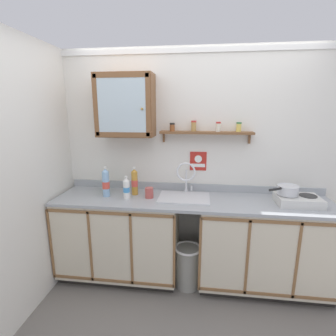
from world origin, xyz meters
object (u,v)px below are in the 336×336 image
at_px(warning_sign, 198,161).
at_px(mug, 149,193).
at_px(bottle_opaque_white_1, 126,189).
at_px(bottle_juice_amber_0, 135,182).
at_px(trash_bin, 188,266).
at_px(hot_plate_stove, 298,200).
at_px(sink, 184,197).
at_px(bottle_water_blue_2, 106,183).
at_px(bottle_soda_green_3, 105,184).
at_px(saucepan, 288,190).
at_px(wall_cabinet, 125,106).

bearing_deg(warning_sign, mug, -148.82).
height_order(bottle_opaque_white_1, warning_sign, warning_sign).
bearing_deg(bottle_juice_amber_0, trash_bin, -16.20).
relative_size(hot_plate_stove, bottle_opaque_white_1, 1.68).
bearing_deg(bottle_opaque_white_1, sink, 10.41).
xyz_separation_m(hot_plate_stove, bottle_water_blue_2, (-1.91, -0.01, 0.10)).
bearing_deg(bottle_opaque_white_1, bottle_juice_amber_0, 70.12).
bearing_deg(bottle_opaque_white_1, hot_plate_stove, 1.90).
bearing_deg(bottle_water_blue_2, bottle_soda_green_3, 114.24).
relative_size(sink, saucepan, 1.69).
xyz_separation_m(bottle_juice_amber_0, wall_cabinet, (-0.09, 0.09, 0.79)).
distance_m(hot_plate_stove, wall_cabinet, 1.94).
xyz_separation_m(sink, bottle_soda_green_3, (-0.86, 0.05, 0.10)).
height_order(bottle_water_blue_2, bottle_soda_green_3, bottle_water_blue_2).
bearing_deg(bottle_soda_green_3, bottle_water_blue_2, -65.76).
height_order(bottle_soda_green_3, warning_sign, warning_sign).
relative_size(hot_plate_stove, bottle_water_blue_2, 1.25).
bearing_deg(bottle_juice_amber_0, bottle_soda_green_3, 176.34).
xyz_separation_m(saucepan, bottle_soda_green_3, (-1.86, 0.08, -0.04)).
bearing_deg(hot_plate_stove, warning_sign, 162.81).
bearing_deg(bottle_juice_amber_0, bottle_water_blue_2, -161.37).
height_order(bottle_juice_amber_0, bottle_soda_green_3, bottle_juice_amber_0).
relative_size(hot_plate_stove, saucepan, 1.29).
bearing_deg(trash_bin, bottle_soda_green_3, 168.23).
bearing_deg(bottle_opaque_white_1, mug, 14.19).
height_order(bottle_opaque_white_1, mug, bottle_opaque_white_1).
bearing_deg(bottle_soda_green_3, wall_cabinet, 15.03).
bearing_deg(saucepan, mug, -179.17).
relative_size(bottle_juice_amber_0, wall_cabinet, 0.47).
bearing_deg(mug, sink, 8.06).
bearing_deg(bottle_juice_amber_0, warning_sign, 18.10).
xyz_separation_m(mug, warning_sign, (0.49, 0.30, 0.28)).
xyz_separation_m(bottle_juice_amber_0, warning_sign, (0.66, 0.22, 0.20)).
height_order(hot_plate_stove, trash_bin, hot_plate_stove).
distance_m(bottle_water_blue_2, warning_sign, 1.01).
height_order(bottle_juice_amber_0, mug, bottle_juice_amber_0).
bearing_deg(mug, warning_sign, 31.18).
bearing_deg(hot_plate_stove, sink, 177.31).
relative_size(bottle_opaque_white_1, bottle_soda_green_3, 1.07).
bearing_deg(mug, hot_plate_stove, -0.01).
relative_size(hot_plate_stove, mug, 3.58).
xyz_separation_m(sink, warning_sign, (0.13, 0.25, 0.33)).
distance_m(sink, wall_cabinet, 1.12).
height_order(bottle_opaque_white_1, bottle_water_blue_2, bottle_water_blue_2).
bearing_deg(warning_sign, bottle_juice_amber_0, -161.90).
distance_m(bottle_juice_amber_0, mug, 0.21).
xyz_separation_m(saucepan, bottle_opaque_white_1, (-1.58, -0.08, -0.03)).
xyz_separation_m(hot_plate_stove, wall_cabinet, (-1.72, 0.17, 0.88)).
relative_size(sink, bottle_water_blue_2, 1.64).
relative_size(bottle_opaque_white_1, bottle_water_blue_2, 0.75).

